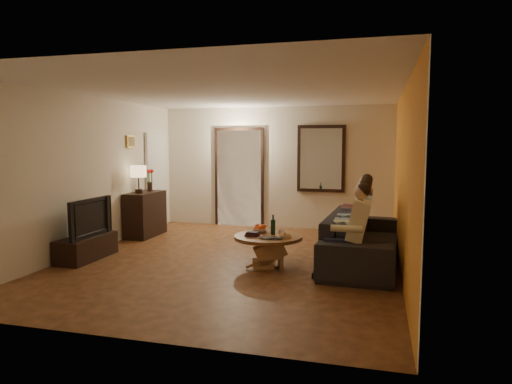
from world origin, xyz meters
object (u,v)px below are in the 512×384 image
(laptop, at_px, (270,239))
(person_b, at_px, (356,227))
(person_c, at_px, (357,221))
(coffee_table, at_px, (268,250))
(wine_bottle, at_px, (273,224))
(person_d, at_px, (359,215))
(sofa, at_px, (363,239))
(bowl, at_px, (260,230))
(tv, at_px, (85,217))
(tv_stand, at_px, (86,248))
(person_a, at_px, (353,235))
(dresser, at_px, (145,214))
(dog, at_px, (270,250))
(table_lamp, at_px, (139,179))

(laptop, bearing_deg, person_b, 17.14)
(person_c, bearing_deg, coffee_table, -147.90)
(wine_bottle, bearing_deg, person_d, 46.84)
(sofa, relative_size, bowl, 10.00)
(coffee_table, height_order, bowl, bowl)
(tv, height_order, person_c, person_c)
(person_b, bearing_deg, sofa, 71.57)
(tv, relative_size, person_d, 0.87)
(tv_stand, distance_m, coffee_table, 2.88)
(person_a, height_order, person_d, same)
(dresser, relative_size, person_c, 0.81)
(person_c, bearing_deg, tv_stand, -164.06)
(tv_stand, height_order, person_a, person_a)
(dresser, xyz_separation_m, laptop, (2.95, -1.79, 0.03))
(person_d, distance_m, bowl, 1.86)
(person_b, height_order, laptop, person_b)
(dog, bearing_deg, laptop, -95.29)
(table_lamp, height_order, dog, table_lamp)
(table_lamp, height_order, sofa, table_lamp)
(person_a, distance_m, wine_bottle, 1.31)
(person_a, xyz_separation_m, person_d, (0.00, 1.80, 0.00))
(tv, bearing_deg, laptop, -87.97)
(sofa, xyz_separation_m, bowl, (-1.54, -0.27, 0.10))
(person_c, xyz_separation_m, dog, (-1.19, -0.98, -0.32))
(table_lamp, xyz_separation_m, coffee_table, (2.85, -1.29, -0.91))
(coffee_table, bearing_deg, person_b, 8.58)
(coffee_table, xyz_separation_m, bowl, (-0.18, 0.22, 0.26))
(person_a, distance_m, coffee_table, 1.38)
(person_a, height_order, wine_bottle, person_a)
(person_c, xyz_separation_m, bowl, (-1.44, -0.57, -0.12))
(tv_stand, height_order, coffee_table, coffee_table)
(dresser, xyz_separation_m, coffee_table, (2.85, -1.51, -0.21))
(person_b, bearing_deg, bowl, 178.81)
(person_c, relative_size, person_d, 1.00)
(coffee_table, bearing_deg, sofa, 19.82)
(tv, height_order, coffee_table, tv)
(dresser, distance_m, bowl, 2.97)
(tv_stand, relative_size, dog, 1.95)
(sofa, distance_m, person_c, 0.39)
(coffee_table, relative_size, bowl, 3.92)
(person_b, bearing_deg, person_a, -90.00)
(sofa, xyz_separation_m, wine_bottle, (-1.31, -0.39, 0.23))
(person_b, bearing_deg, wine_bottle, -175.74)
(dresser, distance_m, person_b, 4.32)
(table_lamp, bearing_deg, laptop, -28.00)
(table_lamp, xyz_separation_m, tv, (0.00, -1.67, -0.47))
(dresser, relative_size, person_b, 0.81)
(person_a, relative_size, dog, 2.14)
(sofa, xyz_separation_m, dog, (-1.29, -0.68, -0.10))
(person_b, distance_m, wine_bottle, 1.21)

